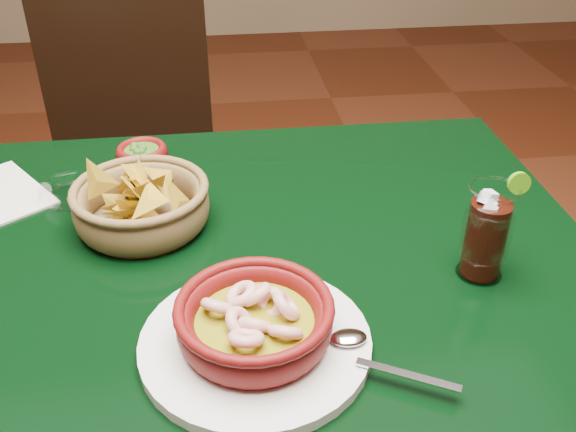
{
  "coord_description": "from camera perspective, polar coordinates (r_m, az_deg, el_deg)",
  "views": [
    {
      "loc": [
        0.04,
        -0.78,
        1.31
      ],
      "look_at": [
        0.14,
        -0.02,
        0.81
      ],
      "focal_mm": 40.0,
      "sensor_mm": 36.0,
      "label": 1
    }
  ],
  "objects": [
    {
      "name": "cola_drink",
      "position": [
        0.91,
        17.23,
        -1.44
      ],
      "size": [
        0.14,
        0.14,
        0.16
      ],
      "color": "white",
      "rests_on": "dining_table"
    },
    {
      "name": "shrimp_plate",
      "position": [
        0.77,
        -2.92,
        -9.79
      ],
      "size": [
        0.36,
        0.28,
        0.08
      ],
      "color": "silver",
      "rests_on": "dining_table"
    },
    {
      "name": "guacamole_ramekin",
      "position": [
        1.2,
        -12.85,
        5.35
      ],
      "size": [
        0.11,
        0.11,
        0.04
      ],
      "color": "#540A0A",
      "rests_on": "dining_table"
    },
    {
      "name": "dining_chair",
      "position": [
        1.7,
        -13.91,
        4.79
      ],
      "size": [
        0.46,
        0.46,
        0.97
      ],
      "color": "black",
      "rests_on": "ground"
    },
    {
      "name": "glass_ashtray",
      "position": [
        1.13,
        -18.67,
        2.14
      ],
      "size": [
        0.12,
        0.12,
        0.03
      ],
      "color": "white",
      "rests_on": "dining_table"
    },
    {
      "name": "chip_basket",
      "position": [
        1.01,
        -12.89,
        1.05
      ],
      "size": [
        0.24,
        0.24,
        0.15
      ],
      "color": "brown",
      "rests_on": "dining_table"
    },
    {
      "name": "dining_table",
      "position": [
        1.02,
        -8.03,
        -7.44
      ],
      "size": [
        1.2,
        0.8,
        0.75
      ],
      "color": "black",
      "rests_on": "ground"
    }
  ]
}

